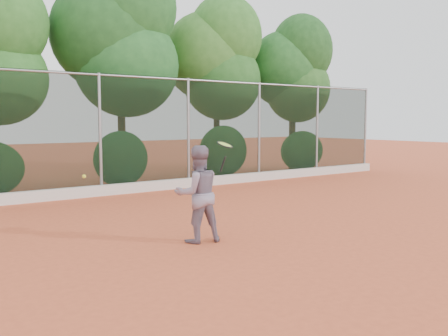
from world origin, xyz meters
TOP-DOWN VIEW (x-y plane):
  - ground at (0.00, 0.00)m, footprint 80.00×80.00m
  - concrete_curb at (0.00, 6.82)m, footprint 24.00×0.20m
  - tennis_player at (-0.84, 0.65)m, footprint 0.96×0.82m
  - chainlink_fence at (-0.00, 7.00)m, footprint 24.09×0.09m
  - foliage_backdrop at (-0.55, 8.98)m, footprint 23.70×3.63m
  - tennis_racket at (-0.38, 0.47)m, footprint 0.38×0.38m
  - tennis_ball_in_flight at (-2.71, 1.17)m, footprint 0.06×0.06m

SIDE VIEW (x-z plane):
  - ground at x=0.00m, z-range 0.00..0.00m
  - concrete_curb at x=0.00m, z-range 0.00..0.30m
  - tennis_player at x=-0.84m, z-range 0.00..1.73m
  - tennis_ball_in_flight at x=-2.71m, z-range 1.22..1.29m
  - tennis_racket at x=-0.38m, z-range 1.41..1.97m
  - chainlink_fence at x=0.00m, z-range 0.11..3.61m
  - foliage_backdrop at x=-0.55m, z-range 0.63..8.18m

